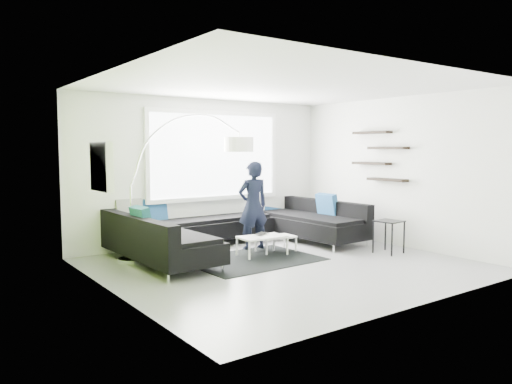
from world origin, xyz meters
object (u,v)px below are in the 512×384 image
at_px(coffee_table, 269,244).
at_px(side_table, 389,237).
at_px(person, 253,206).
at_px(sectional_sofa, 240,227).
at_px(arc_lamp, 131,187).
at_px(laptop, 264,234).

xyz_separation_m(coffee_table, side_table, (1.74, -1.19, 0.12)).
relative_size(coffee_table, person, 0.65).
height_order(side_table, person, person).
bearing_deg(sectional_sofa, side_table, -44.30).
height_order(sectional_sofa, coffee_table, sectional_sofa).
relative_size(arc_lamp, side_table, 4.21).
bearing_deg(laptop, arc_lamp, 128.08).
bearing_deg(person, side_table, 142.96).
distance_m(person, laptop, 0.65).
distance_m(arc_lamp, laptop, 2.40).
distance_m(arc_lamp, person, 2.24).
height_order(coffee_table, person, person).
relative_size(arc_lamp, laptop, 6.36).
height_order(coffee_table, arc_lamp, arc_lamp).
relative_size(coffee_table, laptop, 2.71).
height_order(arc_lamp, side_table, arc_lamp).
xyz_separation_m(coffee_table, laptop, (-0.09, 0.04, 0.18)).
bearing_deg(side_table, person, 135.90).
bearing_deg(side_table, arc_lamp, 152.44).
bearing_deg(arc_lamp, laptop, -12.10).
relative_size(sectional_sofa, side_table, 7.57).
distance_m(side_table, person, 2.47).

